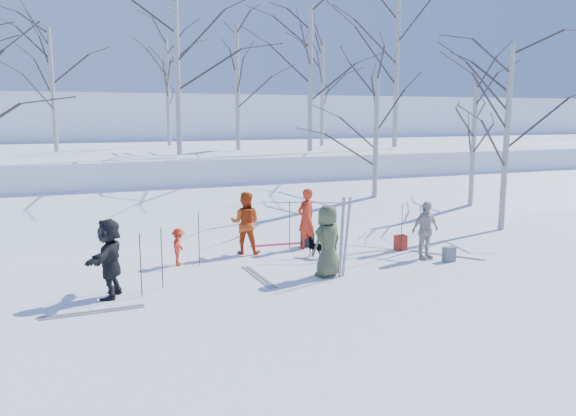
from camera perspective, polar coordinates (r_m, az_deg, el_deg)
name	(u,v)px	position (r m, az deg, el deg)	size (l,w,h in m)	color
ground	(311,270)	(13.71, 2.35, -6.33)	(120.00, 120.00, 0.00)	white
snow_ramp	(231,216)	(20.10, -5.85, -0.83)	(70.00, 9.50, 1.40)	white
snow_plateau	(177,168)	(29.65, -11.25, 4.03)	(70.00, 18.00, 2.20)	white
far_hill	(130,135)	(50.35, -15.79, 7.18)	(90.00, 30.00, 6.00)	white
skier_olive_center	(328,241)	(13.05, 4.04, -3.37)	(0.82, 0.53, 1.68)	#40492C
skier_red_north	(306,218)	(15.77, 1.85, -1.07)	(0.62, 0.41, 1.69)	red
skier_redor_behind	(245,223)	(15.20, -4.36, -1.51)	(0.82, 0.64, 1.69)	#B93B0E
skier_red_seated	(179,247)	(14.30, -11.05, -3.89)	(0.61, 0.35, 0.94)	red
skier_cream_east	(425,230)	(15.02, 13.77, -2.21)	(0.89, 0.37, 1.52)	beige
skier_grey_west	(110,258)	(12.11, -17.67, -4.88)	(1.53, 0.49, 1.65)	black
dog	(317,247)	(14.88, 2.93, -4.02)	(0.28, 0.62, 0.52)	black
upright_ski_left	(342,238)	(12.93, 5.47, -3.00)	(0.07, 0.02, 1.90)	silver
upright_ski_right	(347,237)	(12.95, 5.97, -2.99)	(0.07, 0.02, 1.90)	silver
ski_pair_a	(259,277)	(13.16, -3.01, -6.98)	(0.24, 1.90, 0.02)	silver
ski_pair_b	(93,312)	(11.52, -19.16, -9.95)	(1.90, 0.22, 0.02)	silver
ski_pair_c	(282,244)	(16.34, -0.58, -3.69)	(1.91, 0.34, 0.02)	#BB1A34
ski_pair_d	(447,255)	(15.65, 15.81, -4.65)	(1.31, 1.63, 0.02)	silver
ski_pole_a	(162,258)	(12.48, -12.69, -4.97)	(0.02, 0.02, 1.34)	black
ski_pole_b	(290,225)	(15.79, 0.16, -1.70)	(0.02, 0.02, 1.34)	black
ski_pole_c	(420,230)	(15.44, 13.25, -2.22)	(0.02, 0.02, 1.34)	black
ski_pole_d	(141,265)	(12.02, -14.74, -5.62)	(0.02, 0.02, 1.34)	black
ski_pole_e	(402,228)	(15.68, 11.48, -1.98)	(0.02, 0.02, 1.34)	black
ski_pole_f	(113,261)	(12.51, -17.36, -5.14)	(0.02, 0.02, 1.34)	black
ski_pole_g	(199,239)	(14.14, -9.03, -3.16)	(0.02, 0.02, 1.34)	black
ski_pole_h	(305,222)	(16.14, 1.79, -1.46)	(0.02, 0.02, 1.34)	black
backpack_red	(400,243)	(15.96, 11.36, -3.46)	(0.32, 0.22, 0.42)	#A62719
backpack_grey	(449,254)	(15.04, 16.05, -4.52)	(0.30, 0.20, 0.38)	#5B5F63
backpack_dark	(307,239)	(16.08, 1.98, -3.22)	(0.34, 0.24, 0.40)	black
birch_plateau_a	(237,89)	(24.72, -5.16, 11.91)	(4.23, 4.23, 5.18)	silver
birch_plateau_b	(177,62)	(22.21, -11.22, 14.36)	(5.48, 5.48, 6.97)	silver
birch_plateau_c	(53,90)	(25.41, -22.80, 10.95)	(4.10, 4.10, 5.00)	silver
birch_plateau_d	(310,79)	(23.93, 2.27, 12.96)	(4.78, 4.78, 5.97)	silver
birch_plateau_e	(397,59)	(27.41, 11.02, 14.64)	(6.30, 6.30, 8.15)	silver
birch_plateau_f	(322,94)	(28.08, 3.49, 11.49)	(4.13, 4.13, 5.04)	silver
birch_plateau_i	(168,93)	(28.92, -12.12, 11.38)	(4.22, 4.22, 5.17)	silver
birch_edge_b	(506,139)	(19.37, 21.31, 6.50)	(4.72, 4.72, 5.88)	silver
birch_edge_c	(473,149)	(22.40, 18.29, 5.71)	(4.02, 4.02, 4.88)	silver
birch_edge_e	(376,145)	(21.29, 8.90, 6.36)	(4.26, 4.26, 5.23)	silver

